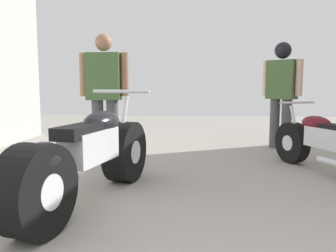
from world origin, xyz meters
The scene contains 5 objects.
ground_plane centered at (0.00, 3.00, 0.00)m, with size 15.91×15.91×0.00m, color #9E998E.
motorcycle_maroon_cruiser centered at (-1.05, 2.18, 0.40)m, with size 0.81×2.08×0.97m.
motorcycle_black_naked centered at (1.40, 3.33, 0.35)m, with size 0.84×1.67×0.81m.
mechanic_in_blue centered at (-1.34, 3.98, 0.96)m, with size 0.68×0.25×1.70m.
mechanic_with_helmet centered at (1.27, 4.99, 1.02)m, with size 0.58×0.51×1.70m.
Camera 1 is at (-0.19, -0.67, 1.01)m, focal length 37.10 mm.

